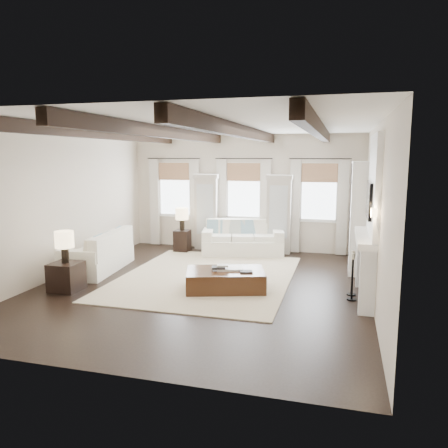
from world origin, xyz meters
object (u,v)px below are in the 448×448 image
(sofa_left, at_px, (100,255))
(ottoman, at_px, (225,280))
(side_table_back, at_px, (182,241))
(side_table_front, at_px, (66,276))
(sofa_back, at_px, (243,240))

(sofa_left, relative_size, ottoman, 1.45)
(sofa_left, distance_m, side_table_back, 2.63)
(side_table_front, relative_size, side_table_back, 0.93)
(sofa_left, bearing_deg, side_table_back, 64.88)
(sofa_back, relative_size, side_table_back, 3.85)
(ottoman, xyz_separation_m, side_table_front, (-3.01, -0.85, 0.08))
(sofa_left, bearing_deg, sofa_back, 42.24)
(sofa_back, distance_m, ottoman, 3.26)
(sofa_left, distance_m, ottoman, 3.26)
(ottoman, distance_m, side_table_back, 3.71)
(sofa_left, bearing_deg, side_table_front, -83.66)
(sofa_back, relative_size, sofa_left, 1.05)
(side_table_front, height_order, side_table_back, side_table_back)
(sofa_back, xyz_separation_m, ottoman, (0.39, -3.24, -0.18))
(sofa_left, xyz_separation_m, ottoman, (3.18, -0.70, -0.17))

